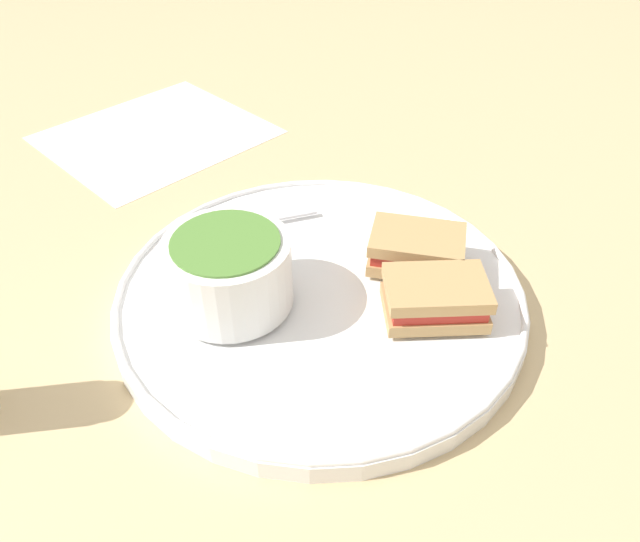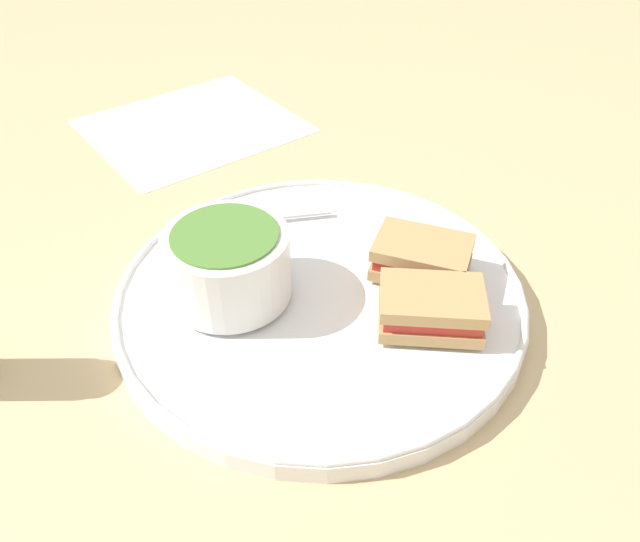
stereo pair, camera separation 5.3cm
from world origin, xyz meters
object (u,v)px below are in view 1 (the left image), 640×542
object	(u,v)px
spoon	(240,223)
sandwich_half_near	(435,298)
soup_bowl	(229,271)
sandwich_half_far	(417,249)

from	to	relation	value
spoon	sandwich_half_near	size ratio (longest dim) A/B	0.86
spoon	soup_bowl	bearing A→B (deg)	74.27
sandwich_half_near	sandwich_half_far	xyz separation A→B (m)	(-0.03, 0.06, 0.00)
sandwich_half_far	soup_bowl	bearing A→B (deg)	-138.42
spoon	sandwich_half_near	distance (m)	0.21
soup_bowl	sandwich_half_far	world-z (taller)	soup_bowl
soup_bowl	sandwich_half_far	size ratio (longest dim) A/B	1.13
soup_bowl	spoon	bearing A→B (deg)	116.72
soup_bowl	sandwich_half_near	xyz separation A→B (m)	(0.16, 0.06, -0.01)
sandwich_half_far	sandwich_half_near	bearing A→B (deg)	-58.48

